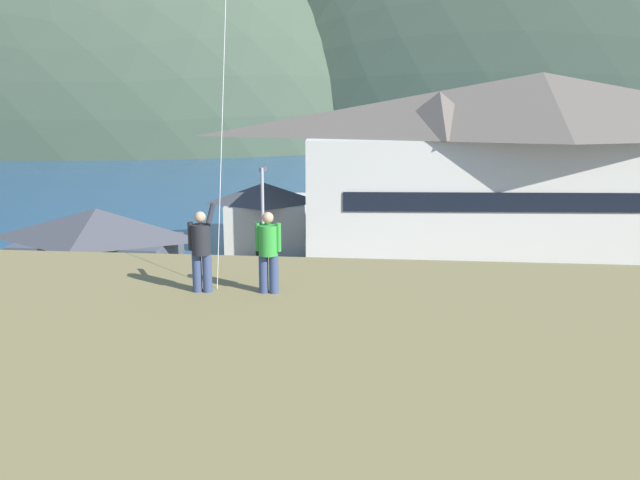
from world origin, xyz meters
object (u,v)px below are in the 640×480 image
parked_car_back_row_left (240,292)px  person_kite_flyer (201,248)px  parked_car_lone_by_shed (204,347)px  wharf_dock (344,214)px  moored_boat_wharfside (300,212)px  person_companion (268,250)px  harbor_lodge (538,162)px  storage_shed_waterside (265,216)px  parking_light_pole (263,221)px  parked_car_mid_row_far (640,355)px  storage_shed_near_lot (99,258)px

parked_car_back_row_left → person_kite_flyer: person_kite_flyer is taller
parked_car_lone_by_shed → parked_car_back_row_left: 7.06m
wharf_dock → parked_car_lone_by_shed: parked_car_lone_by_shed is taller
parked_car_back_row_left → person_kite_flyer: 17.55m
moored_boat_wharfside → person_companion: size_ratio=4.13×
harbor_lodge → storage_shed_waterside: (-16.92, -0.15, -3.64)m
parking_light_pole → parked_car_mid_row_far: bearing=-31.5°
harbor_lodge → moored_boat_wharfside: harbor_lodge is taller
storage_shed_waterside → person_companion: bearing=-79.4°
person_kite_flyer → parked_car_mid_row_far: bearing=38.0°
storage_shed_waterside → parked_car_back_row_left: 12.93m
wharf_dock → parked_car_back_row_left: parked_car_back_row_left is taller
storage_shed_near_lot → moored_boat_wharfside: (6.33, 23.92, -1.81)m
storage_shed_waterside → wharf_dock: size_ratio=0.42×
parked_car_mid_row_far → person_companion: size_ratio=2.50×
wharf_dock → moored_boat_wharfside: bearing=-156.4°
storage_shed_near_lot → wharf_dock: bearing=68.9°
harbor_lodge → parked_car_lone_by_shed: size_ratio=7.19×
parked_car_mid_row_far → person_kite_flyer: person_kite_flyer is taller
parked_car_lone_by_shed → parking_light_pole: parking_light_pole is taller
wharf_dock → person_kite_flyer: (-0.26, -41.66, 6.58)m
person_kite_flyer → storage_shed_near_lot: bearing=120.4°
parked_car_mid_row_far → moored_boat_wharfside: bearing=118.1°
storage_shed_waterside → parked_car_back_row_left: storage_shed_waterside is taller
harbor_lodge → person_companion: (-11.48, -29.18, 0.95)m
person_companion → storage_shed_waterside: bearing=100.6°
storage_shed_near_lot → person_kite_flyer: size_ratio=4.05×
wharf_dock → parked_car_mid_row_far: size_ratio=3.28×
harbor_lodge → wharf_dock: (-12.64, 12.41, -5.61)m
storage_shed_waterside → person_kite_flyer: 29.73m
person_kite_flyer → person_companion: 1.42m
parked_car_back_row_left → moored_boat_wharfside: bearing=90.7°
wharf_dock → parking_light_pole: bearing=-96.5°
parked_car_mid_row_far → parked_car_back_row_left: same height
storage_shed_near_lot → parking_light_pole: bearing=23.2°
parking_light_pole → person_kite_flyer: bearing=-83.2°
harbor_lodge → parked_car_lone_by_shed: (-15.55, -20.02, -4.90)m
parking_light_pole → person_companion: bearing=-79.1°
person_kite_flyer → parking_light_pole: bearing=96.8°
wharf_dock → parked_car_back_row_left: size_ratio=3.29×
moored_boat_wharfside → parking_light_pole: size_ratio=1.12×
parked_car_back_row_left → person_companion: size_ratio=2.49×
storage_shed_waterside → parking_light_pole: size_ratio=0.94×
wharf_dock → moored_boat_wharfside: moored_boat_wharfside is taller
harbor_lodge → parking_light_pole: size_ratio=4.71×
parked_car_lone_by_shed → parked_car_back_row_left: (-0.25, 7.05, 0.00)m
moored_boat_wharfside → parked_car_back_row_left: (0.31, -23.86, 0.34)m
parked_car_back_row_left → person_companion: bearing=-75.1°
parked_car_lone_by_shed → person_companion: person_companion is taller
parked_car_mid_row_far → parked_car_back_row_left: (-15.76, 6.24, 0.00)m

